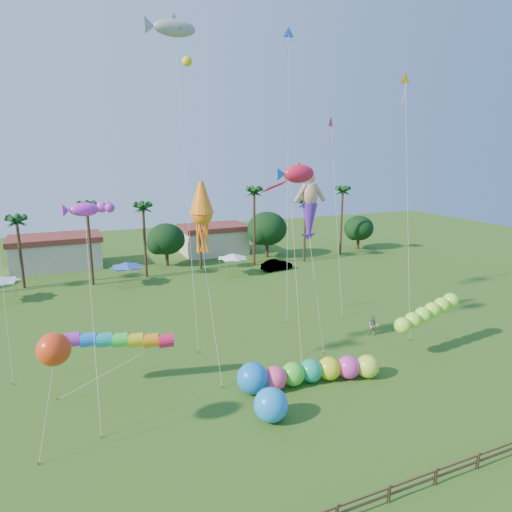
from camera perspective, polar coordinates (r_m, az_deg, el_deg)
name	(u,v)px	position (r m, az deg, el deg)	size (l,w,h in m)	color
ground	(323,435)	(29.96, 8.34, -21.21)	(160.00, 160.00, 0.00)	#285116
tree_line	(185,237)	(68.12, -8.88, 2.33)	(69.46, 8.91, 11.00)	#3A2819
buildings_row	(133,248)	(73.02, -15.11, 0.93)	(35.00, 7.00, 4.00)	beige
tent_row	(127,265)	(59.25, -15.82, -1.14)	(31.00, 4.00, 0.60)	white
fence	(389,492)	(25.78, 16.31, -26.46)	(36.12, 0.12, 1.00)	brown
car_b	(277,265)	(65.42, 2.61, -1.13)	(1.59, 4.56, 1.50)	#4C4C54
spectator_b	(373,326)	(44.07, 14.44, -8.45)	(0.92, 0.71, 1.89)	gray
caterpillar_inflatable	(304,373)	(34.60, 6.04, -14.30)	(11.02, 3.54, 2.25)	#FF437B
blue_ball	(271,405)	(30.35, 1.87, -18.09)	(2.21, 2.21, 2.21)	#1A8BEE
rainbow_tube	(140,345)	(34.21, -14.28, -10.72)	(9.48, 2.84, 3.75)	#F01A4D
green_worm	(403,326)	(39.33, 17.86, -8.27)	(10.40, 4.17, 3.73)	#A3FF38
orange_ball_kite	(54,349)	(27.65, -23.96, -10.62)	(2.52, 2.26, 7.15)	red
merman_kite	(309,212)	(41.02, 6.70, 5.54)	(2.50, 5.57, 14.31)	tan
fish_kite	(299,174)	(38.25, 5.39, 10.19)	(4.15, 4.94, 15.78)	red
shark_kite	(175,28)	(42.69, -10.15, 26.22)	(4.87, 6.43, 27.51)	#8F929C
squid_kite	(202,215)	(33.99, -6.80, 5.15)	(2.00, 4.76, 14.73)	orange
lobster_kite	(84,210)	(31.00, -20.65, 5.45)	(3.45, 6.17, 13.77)	#C92AD4
delta_kite_red	(331,125)	(48.68, 9.38, 15.81)	(1.28, 4.85, 20.20)	#F71B45
delta_kite_yellow	(405,84)	(44.33, 18.17, 19.75)	(1.30, 3.93, 23.45)	#FFAE1A
delta_kite_blue	(289,40)	(48.38, 4.09, 25.37)	(2.50, 4.26, 28.31)	blue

